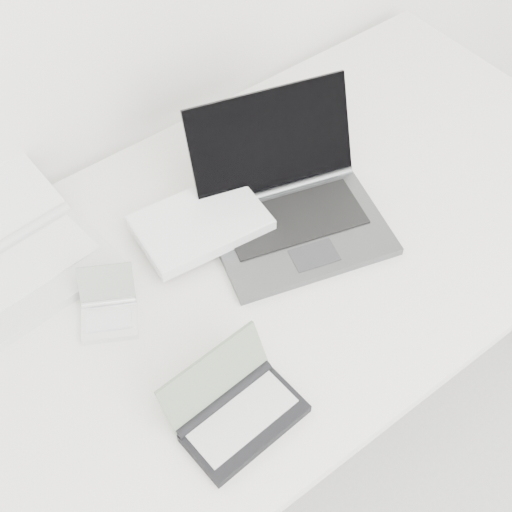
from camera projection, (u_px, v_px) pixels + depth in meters
desk at (256, 269)px, 1.39m from camera, size 1.60×0.80×0.73m
laptop_large at (261, 212)px, 1.37m from camera, size 0.49×0.39×0.21m
netbook_open_white at (19, 255)px, 1.33m from camera, size 0.31×0.38×0.07m
pda_silver at (109, 311)px, 1.25m from camera, size 0.14×0.15×0.07m
palmtop_charcoal at (236, 411)px, 1.13m from camera, size 0.20×0.16×0.10m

